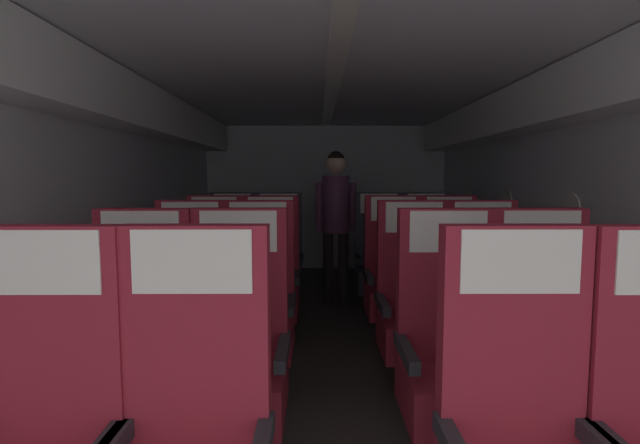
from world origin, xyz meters
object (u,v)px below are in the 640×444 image
at_px(seat_c_right_window, 415,309).
at_px(seat_e_left_window, 232,263).
at_px(seat_b_right_window, 450,357).
at_px(seat_c_right_aisle, 484,308).
at_px(seat_e_left_aisle, 278,263).
at_px(seat_b_right_aisle, 545,355).
at_px(seat_d_right_aisle, 450,281).
at_px(seat_b_left_window, 138,357).
at_px(seat_d_right_window, 394,280).
at_px(seat_e_right_window, 379,262).
at_px(seat_c_left_aisle, 257,309).
at_px(seat_c_left_window, 189,308).
at_px(seat_e_right_aisle, 427,263).
at_px(seat_d_left_window, 213,281).
at_px(flight_attendant, 336,210).
at_px(seat_b_left_aisle, 237,356).
at_px(seat_d_left_aisle, 270,281).

distance_m(seat_c_right_window, seat_e_left_window, 2.23).
xyz_separation_m(seat_b_right_window, seat_c_right_window, (0.00, 0.83, 0.00)).
relative_size(seat_c_right_aisle, seat_e_left_aisle, 1.00).
distance_m(seat_b_right_aisle, seat_d_right_aisle, 1.64).
height_order(seat_b_left_window, seat_b_right_window, same).
xyz_separation_m(seat_d_right_window, seat_e_right_window, (-0.01, 0.83, 0.00)).
relative_size(seat_c_left_aisle, seat_d_right_window, 1.00).
relative_size(seat_c_right_aisle, seat_c_right_window, 1.00).
relative_size(seat_c_left_window, seat_c_right_window, 1.00).
height_order(seat_b_left_window, seat_c_left_aisle, same).
height_order(seat_c_left_window, seat_e_right_aisle, same).
distance_m(seat_d_left_window, flight_attendant, 1.64).
bearing_deg(seat_b_left_window, seat_c_left_aisle, 60.87).
distance_m(seat_c_right_aisle, seat_e_right_window, 1.72).
bearing_deg(seat_c_right_window, seat_e_right_window, 90.48).
distance_m(seat_c_right_aisle, seat_e_left_aisle, 2.20).
bearing_deg(seat_b_left_aisle, flight_attendant, 78.28).
xyz_separation_m(seat_d_left_aisle, seat_e_left_window, (-0.47, 0.84, 0.00)).
bearing_deg(seat_b_left_aisle, seat_d_left_aisle, 90.20).
bearing_deg(seat_d_left_aisle, seat_b_left_aisle, -89.80).
height_order(seat_c_left_aisle, seat_e_right_aisle, same).
height_order(seat_b_right_window, seat_d_right_aisle, same).
height_order(seat_e_left_window, seat_e_right_window, same).
bearing_deg(seat_b_right_window, seat_e_left_aisle, 112.43).
bearing_deg(seat_c_right_window, seat_e_left_aisle, 121.93).
xyz_separation_m(seat_d_right_window, seat_e_left_aisle, (-1.02, 0.80, 0.00)).
height_order(seat_b_left_aisle, seat_c_right_window, same).
xyz_separation_m(seat_e_right_aisle, flight_attendant, (-0.90, 0.32, 0.51)).
relative_size(seat_d_right_window, seat_e_left_window, 1.00).
height_order(seat_b_right_aisle, seat_d_right_aisle, same).
distance_m(seat_c_left_window, seat_d_right_aisle, 2.10).
height_order(seat_c_left_aisle, seat_d_right_aisle, same).
height_order(seat_c_left_window, flight_attendant, flight_attendant).
height_order(seat_d_right_aisle, seat_e_left_aisle, same).
bearing_deg(seat_e_left_window, seat_e_right_window, 0.56).
bearing_deg(seat_c_right_window, flight_attendant, 102.50).
bearing_deg(seat_e_right_aisle, seat_b_left_aisle, -120.91).
bearing_deg(seat_b_right_aisle, seat_d_right_window, 105.35).
bearing_deg(seat_d_right_window, seat_e_left_window, 151.31).
distance_m(seat_b_left_window, seat_c_right_aisle, 2.12).
bearing_deg(seat_e_left_aisle, seat_b_left_window, -100.48).
xyz_separation_m(seat_b_left_window, seat_c_right_aisle, (1.94, 0.84, 0.00)).
height_order(seat_d_left_aisle, seat_e_left_window, same).
bearing_deg(seat_c_left_aisle, seat_d_left_window, 119.58).
height_order(seat_e_left_window, seat_e_right_aisle, same).
distance_m(seat_b_left_aisle, seat_e_left_aisle, 2.45).
xyz_separation_m(seat_b_left_aisle, seat_c_left_window, (-0.46, 0.83, 0.00)).
bearing_deg(seat_b_left_aisle, seat_d_left_window, 106.18).
xyz_separation_m(seat_c_right_window, seat_d_right_aisle, (0.46, 0.83, 0.00)).
relative_size(seat_e_right_aisle, flight_attendant, 0.74).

